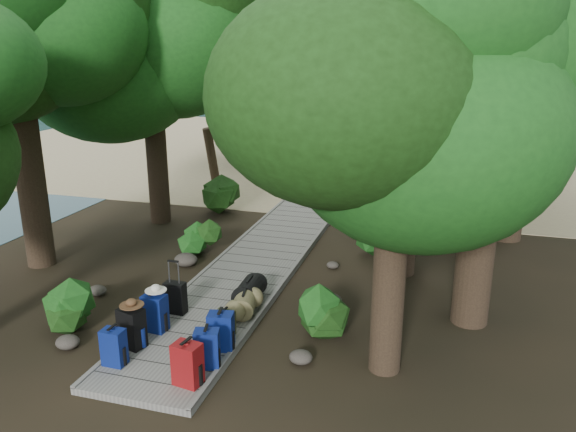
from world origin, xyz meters
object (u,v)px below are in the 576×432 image
(duffel_right_khaki, at_px, (244,304))
(backpack_left_a, at_px, (114,345))
(backpack_right_c, at_px, (221,329))
(duffel_right_black, at_px, (250,291))
(suitcase_on_boardwalk, at_px, (175,298))
(backpack_right_a, at_px, (187,362))
(sun_lounger, at_px, (436,184))
(backpack_left_c, at_px, (155,311))
(backpack_left_b, at_px, (132,326))
(backpack_right_d, at_px, (225,322))
(lone_suitcase_on_sand, at_px, (337,182))
(backpack_right_b, at_px, (207,347))
(kayak, at_px, (263,175))

(duffel_right_khaki, bearing_deg, backpack_left_a, -133.57)
(backpack_right_c, height_order, duffel_right_black, backpack_right_c)
(suitcase_on_boardwalk, bearing_deg, backpack_right_a, -56.61)
(backpack_left_a, distance_m, backpack_right_c, 1.74)
(backpack_left_a, distance_m, duffel_right_khaki, 2.65)
(duffel_right_khaki, bearing_deg, sun_lounger, 62.39)
(duffel_right_black, bearing_deg, backpack_left_c, -130.57)
(backpack_left_b, bearing_deg, sun_lounger, 85.45)
(sun_lounger, bearing_deg, backpack_left_b, -117.80)
(backpack_left_b, height_order, sun_lounger, backpack_left_b)
(backpack_left_a, distance_m, sun_lounger, 14.17)
(backpack_left_a, height_order, backpack_right_a, backpack_right_a)
(backpack_right_d, height_order, lone_suitcase_on_sand, lone_suitcase_on_sand)
(backpack_left_c, bearing_deg, backpack_left_a, -88.88)
(backpack_right_d, distance_m, duffel_right_black, 1.42)
(backpack_left_c, relative_size, sun_lounger, 0.42)
(backpack_left_a, xyz_separation_m, suitcase_on_boardwalk, (0.10, 1.94, -0.03))
(sun_lounger, bearing_deg, backpack_right_a, -111.31)
(backpack_right_b, distance_m, suitcase_on_boardwalk, 2.10)
(backpack_right_b, xyz_separation_m, duffel_right_khaki, (-0.07, 1.89, -0.14))
(duffel_right_khaki, bearing_deg, backpack_left_b, -142.09)
(backpack_right_c, height_order, duffel_right_khaki, backpack_right_c)
(backpack_left_a, bearing_deg, suitcase_on_boardwalk, 88.11)
(lone_suitcase_on_sand, relative_size, kayak, 0.19)
(backpack_left_b, distance_m, duffel_right_black, 2.60)
(backpack_right_d, height_order, suitcase_on_boardwalk, suitcase_on_boardwalk)
(duffel_right_khaki, distance_m, kayak, 11.85)
(backpack_left_b, xyz_separation_m, duffel_right_black, (1.32, 2.23, -0.15))
(suitcase_on_boardwalk, bearing_deg, kayak, 102.60)
(backpack_left_a, distance_m, duffel_right_black, 3.10)
(backpack_left_b, bearing_deg, backpack_right_d, 45.98)
(backpack_right_a, relative_size, duffel_right_khaki, 1.16)
(suitcase_on_boardwalk, bearing_deg, backpack_right_d, -21.74)
(backpack_left_c, height_order, lone_suitcase_on_sand, backpack_left_c)
(backpack_left_c, bearing_deg, lone_suitcase_on_sand, 89.35)
(backpack_right_d, bearing_deg, sun_lounger, 79.98)
(backpack_right_d, bearing_deg, backpack_left_a, -128.93)
(backpack_right_d, bearing_deg, backpack_left_b, -144.16)
(backpack_right_c, bearing_deg, suitcase_on_boardwalk, 133.16)
(backpack_right_b, distance_m, sun_lounger, 13.42)
(backpack_left_c, height_order, duffel_right_black, backpack_left_c)
(backpack_right_b, bearing_deg, duffel_right_black, 78.59)
(backpack_right_a, relative_size, sun_lounger, 0.41)
(backpack_left_a, bearing_deg, lone_suitcase_on_sand, 85.90)
(backpack_right_b, relative_size, suitcase_on_boardwalk, 1.13)
(backpack_right_b, xyz_separation_m, kayak, (-3.54, 13.22, -0.28))
(backpack_left_a, relative_size, kayak, 0.20)
(backpack_right_b, height_order, backpack_right_d, backpack_right_b)
(backpack_right_c, relative_size, kayak, 0.21)
(backpack_right_d, distance_m, duffel_right_khaki, 0.85)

